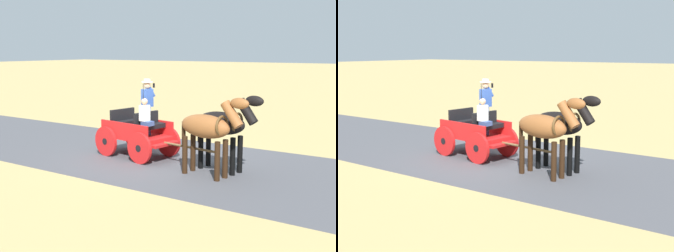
{
  "view_description": "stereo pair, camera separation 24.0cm",
  "coord_description": "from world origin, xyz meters",
  "views": [
    {
      "loc": [
        11.22,
        8.02,
        3.41
      ],
      "look_at": [
        0.14,
        0.64,
        1.1
      ],
      "focal_mm": 47.47,
      "sensor_mm": 36.0,
      "label": 1
    },
    {
      "loc": [
        11.09,
        8.22,
        3.41
      ],
      "look_at": [
        0.14,
        0.64,
        1.1
      ],
      "focal_mm": 47.47,
      "sensor_mm": 36.0,
      "label": 2
    }
  ],
  "objects": [
    {
      "name": "ground_plane",
      "position": [
        0.0,
        0.0,
        0.0
      ],
      "size": [
        200.0,
        200.0,
        0.0
      ],
      "primitive_type": "plane",
      "color": "tan"
    },
    {
      "name": "horse_off_side",
      "position": [
        0.94,
        2.47,
        1.32
      ],
      "size": [
        0.77,
        2.15,
        2.21
      ],
      "color": "brown",
      "rests_on": "ground"
    },
    {
      "name": "horse_near_side",
      "position": [
        0.23,
        2.57,
        1.32
      ],
      "size": [
        0.78,
        2.15,
        2.21
      ],
      "color": "black",
      "rests_on": "ground"
    },
    {
      "name": "horse_drawn_carriage",
      "position": [
        0.15,
        -0.48,
        0.82
      ],
      "size": [
        1.74,
        4.51,
        2.5
      ],
      "color": "red",
      "rests_on": "ground"
    },
    {
      "name": "traffic_cone",
      "position": [
        -2.62,
        -2.76,
        0.25
      ],
      "size": [
        0.32,
        0.32,
        0.5
      ],
      "primitive_type": "cone",
      "color": "orange",
      "rests_on": "ground"
    },
    {
      "name": "road_surface",
      "position": [
        0.0,
        0.0,
        0.0
      ],
      "size": [
        5.99,
        160.0,
        0.01
      ],
      "primitive_type": "cube",
      "color": "#4C4C51",
      "rests_on": "ground"
    }
  ]
}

